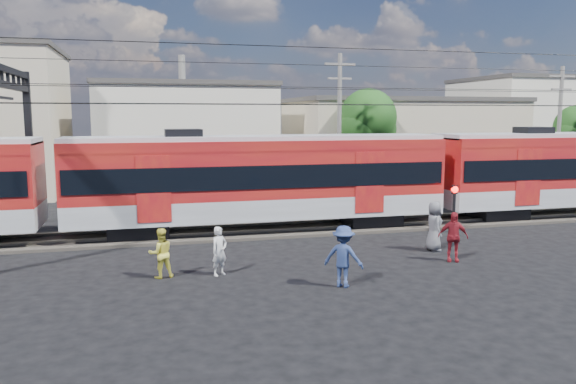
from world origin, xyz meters
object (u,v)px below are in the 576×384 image
object	(u,v)px
pedestrian_a	(219,251)
commuter_train	(264,177)
crossing_signal	(454,200)
pedestrian_c	(343,256)

from	to	relation	value
pedestrian_a	commuter_train	bearing A→B (deg)	33.86
crossing_signal	pedestrian_a	bearing A→B (deg)	-159.48
pedestrian_c	commuter_train	bearing A→B (deg)	-50.08
pedestrian_a	pedestrian_c	world-z (taller)	pedestrian_c
commuter_train	pedestrian_c	size ratio (longest dim) A/B	27.44
commuter_train	pedestrian_a	size ratio (longest dim) A/B	32.20
commuter_train	crossing_signal	bearing A→B (deg)	-16.28
pedestrian_c	pedestrian_a	bearing A→B (deg)	3.87
commuter_train	pedestrian_a	distance (m)	7.06
commuter_train	pedestrian_c	distance (m)	8.55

